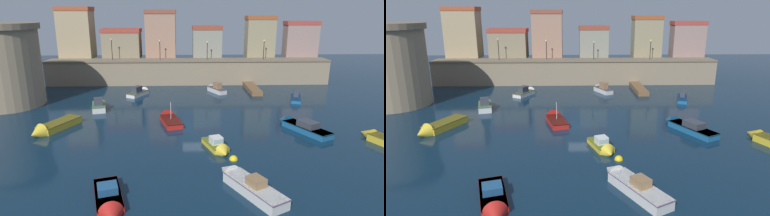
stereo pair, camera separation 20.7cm
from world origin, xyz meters
TOP-DOWN VIEW (x-y plane):
  - ground_plane at (0.00, 0.00)m, footprint 130.73×130.73m
  - quay_wall at (0.00, 23.76)m, footprint 50.19×4.25m
  - old_town_backdrop at (-3.33, 27.92)m, footprint 48.28×5.79m
  - fortress_tower at (-25.44, 9.96)m, footprint 10.31×10.31m
  - pier_dock at (10.47, 17.72)m, footprint 1.73×8.13m
  - quay_lamp_0 at (-13.51, 23.76)m, footprint 0.32×0.32m
  - quay_lamp_1 at (-5.05, 23.76)m, footprint 0.32×0.32m
  - quay_lamp_2 at (3.38, 23.76)m, footprint 0.32×0.32m
  - quay_lamp_3 at (13.55, 23.76)m, footprint 0.32×0.32m
  - moored_boat_0 at (2.05, -6.75)m, footprint 2.69×4.42m
  - moored_boat_1 at (-12.49, 7.72)m, footprint 2.69×5.04m
  - moored_boat_2 at (11.75, -1.37)m, footprint 4.71×7.15m
  - moored_boat_3 at (15.78, 11.81)m, footprint 2.92×5.62m
  - moored_boat_4 at (-6.27, -15.90)m, footprint 3.27×6.00m
  - moored_boat_5 at (-2.83, 1.90)m, footprint 3.07×5.57m
  - moored_boat_6 at (3.32, -13.92)m, footprint 4.58×6.77m
  - moored_boat_7 at (-7.79, 15.47)m, footprint 3.68×5.16m
  - moored_boat_8 at (4.19, 16.98)m, footprint 3.37×4.93m
  - moored_boat_9 at (-15.59, -0.86)m, footprint 4.45×6.63m
  - mooring_buoy_0 at (3.20, -8.86)m, footprint 0.77×0.77m

SIDE VIEW (x-z plane):
  - ground_plane at x=0.00m, z-range 0.00..0.00m
  - mooring_buoy_0 at x=3.20m, z-range -0.38..0.38m
  - moored_boat_4 at x=-6.27m, z-range -0.53..1.13m
  - moored_boat_5 at x=-2.83m, z-range -1.26..1.94m
  - pier_dock at x=10.47m, z-range 0.00..0.70m
  - moored_boat_0 at x=2.05m, z-range -0.46..1.19m
  - moored_boat_9 at x=-15.59m, z-range -0.48..1.30m
  - moored_boat_3 at x=15.78m, z-range -0.44..1.27m
  - moored_boat_7 at x=-7.79m, z-range -0.51..1.40m
  - moored_boat_2 at x=11.75m, z-range -0.45..1.34m
  - moored_boat_6 at x=3.32m, z-range -0.42..1.37m
  - moored_boat_8 at x=4.19m, z-range -0.48..1.53m
  - moored_boat_1 at x=-12.49m, z-range -0.55..1.62m
  - quay_wall at x=0.00m, z-range 0.01..4.39m
  - fortress_tower at x=-25.44m, z-range 0.06..11.27m
  - quay_lamp_2 at x=3.38m, z-range 4.93..8.13m
  - quay_lamp_3 at x=13.55m, z-range 4.95..8.38m
  - quay_lamp_1 at x=-5.05m, z-range 4.95..8.38m
  - quay_lamp_0 at x=-13.51m, z-range 4.97..8.69m
  - old_town_backdrop at x=-3.33m, z-range 3.37..12.70m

